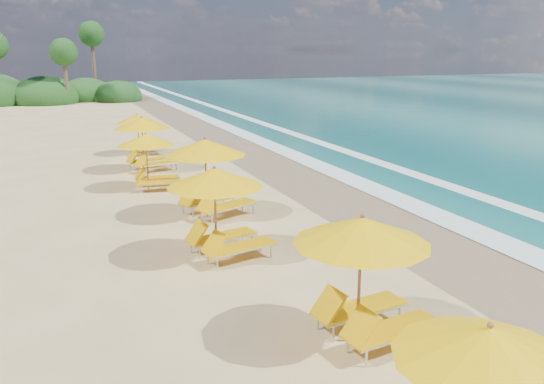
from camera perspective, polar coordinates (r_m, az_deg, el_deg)
ground at (r=16.05m, az=0.00°, el=-4.15°), size 160.00×160.00×0.00m
wet_sand at (r=17.87m, az=11.97°, el=-2.47°), size 4.00×160.00×0.01m
surf_foam at (r=19.47m, az=18.58°, el=-1.44°), size 4.00×160.00×0.01m
station_2 at (r=9.92m, az=10.10°, el=-8.10°), size 2.86×2.70×2.47m
station_3 at (r=13.73m, az=-5.30°, el=-1.50°), size 2.96×2.84×2.44m
station_4 at (r=17.24m, az=-6.44°, el=2.12°), size 3.35×3.30×2.59m
station_5 at (r=21.13m, az=-12.57°, el=3.58°), size 2.54×2.40×2.20m
station_6 at (r=24.46m, az=-13.05°, el=5.34°), size 3.01×2.91×2.43m
station_7 at (r=28.45m, az=-13.61°, el=6.20°), size 2.28×2.12×2.09m
treeline at (r=59.86m, az=-26.57°, el=9.20°), size 25.80×8.80×9.74m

